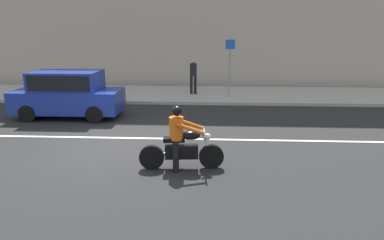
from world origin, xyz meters
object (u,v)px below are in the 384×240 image
motorcycle_with_rider_orange_stripe (181,143)px  street_sign_post (230,63)px  parked_hatchback_cobalt_blue (68,94)px  pedestrian_bystander (193,74)px

motorcycle_with_rider_orange_stripe → street_sign_post: (1.63, 8.52, 1.14)m
parked_hatchback_cobalt_blue → pedestrian_bystander: (4.63, 4.38, 0.23)m
street_sign_post → pedestrian_bystander: 1.99m
parked_hatchback_cobalt_blue → street_sign_post: 7.44m
motorcycle_with_rider_orange_stripe → street_sign_post: street_sign_post is taller
motorcycle_with_rider_orange_stripe → parked_hatchback_cobalt_blue: (-4.77, 4.82, 0.28)m
street_sign_post → pedestrian_bystander: bearing=159.1°
street_sign_post → parked_hatchback_cobalt_blue: bearing=-149.9°
motorcycle_with_rider_orange_stripe → parked_hatchback_cobalt_blue: 6.79m
street_sign_post → pedestrian_bystander: size_ratio=1.58×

